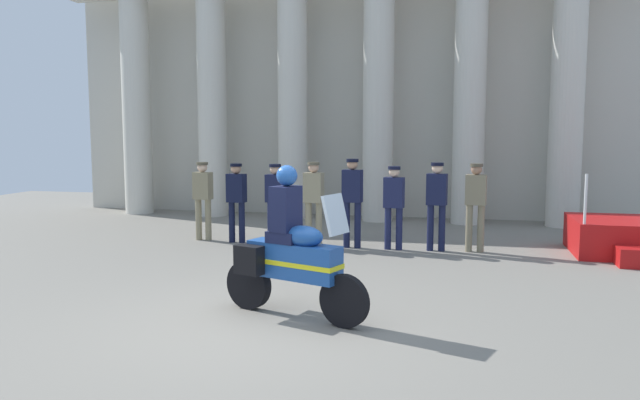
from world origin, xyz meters
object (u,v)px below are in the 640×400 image
(officer_in_row_0, at_px, (203,194))
(officer_in_row_1, at_px, (237,196))
(officer_in_row_6, at_px, (437,199))
(officer_in_row_7, at_px, (476,200))
(officer_in_row_2, at_px, (275,197))
(officer_in_row_4, at_px, (352,195))
(motorcycle_with_rider, at_px, (289,254))
(officer_in_row_3, at_px, (314,197))
(officer_in_row_5, at_px, (394,201))

(officer_in_row_0, relative_size, officer_in_row_1, 1.01)
(officer_in_row_6, height_order, officer_in_row_7, officer_in_row_6)
(officer_in_row_6, bearing_deg, officer_in_row_2, 7.19)
(officer_in_row_4, xyz_separation_m, motorcycle_with_rider, (0.03, -4.71, -0.25))
(officer_in_row_1, height_order, officer_in_row_3, officer_in_row_3)
(officer_in_row_6, xyz_separation_m, motorcycle_with_rider, (-1.61, -4.75, -0.22))
(officer_in_row_3, relative_size, officer_in_row_7, 1.00)
(officer_in_row_5, distance_m, motorcycle_with_rider, 4.77)
(officer_in_row_3, xyz_separation_m, officer_in_row_7, (3.16, 0.11, 0.00))
(officer_in_row_1, height_order, officer_in_row_2, officer_in_row_1)
(officer_in_row_0, xyz_separation_m, officer_in_row_5, (4.07, -0.15, -0.02))
(officer_in_row_5, bearing_deg, officer_in_row_1, 7.13)
(officer_in_row_3, bearing_deg, officer_in_row_1, 6.48)
(officer_in_row_5, relative_size, motorcycle_with_rider, 0.82)
(officer_in_row_7, bearing_deg, officer_in_row_2, 8.20)
(officer_in_row_7, bearing_deg, officer_in_row_1, 8.67)
(officer_in_row_1, bearing_deg, officer_in_row_7, -171.33)
(motorcycle_with_rider, bearing_deg, officer_in_row_4, 110.45)
(officer_in_row_0, bearing_deg, officer_in_row_6, -173.37)
(officer_in_row_5, xyz_separation_m, officer_in_row_7, (1.55, 0.11, 0.04))
(officer_in_row_5, height_order, officer_in_row_7, officer_in_row_7)
(officer_in_row_2, height_order, officer_in_row_6, officer_in_row_6)
(officer_in_row_0, height_order, officer_in_row_7, officer_in_row_7)
(officer_in_row_1, distance_m, motorcycle_with_rider, 5.36)
(officer_in_row_1, relative_size, officer_in_row_5, 1.01)
(officer_in_row_2, height_order, officer_in_row_4, officer_in_row_4)
(officer_in_row_5, bearing_deg, officer_in_row_0, 5.72)
(officer_in_row_2, xyz_separation_m, motorcycle_with_rider, (1.65, -4.79, -0.18))
(officer_in_row_5, xyz_separation_m, motorcycle_with_rider, (-0.79, -4.70, -0.17))
(officer_in_row_5, bearing_deg, officer_in_row_2, 5.85)
(officer_in_row_2, height_order, officer_in_row_7, officer_in_row_7)
(officer_in_row_4, xyz_separation_m, officer_in_row_7, (2.37, 0.11, -0.04))
(officer_in_row_0, height_order, officer_in_row_1, officer_in_row_0)
(officer_in_row_0, bearing_deg, officer_in_row_7, -172.57)
(officer_in_row_2, relative_size, officer_in_row_4, 0.93)
(officer_in_row_6, relative_size, motorcycle_with_rider, 0.86)
(officer_in_row_3, height_order, motorcycle_with_rider, motorcycle_with_rider)
(officer_in_row_3, bearing_deg, officer_in_row_6, -171.06)
(officer_in_row_4, distance_m, motorcycle_with_rider, 4.71)
(officer_in_row_0, relative_size, officer_in_row_7, 0.98)
(officer_in_row_3, relative_size, motorcycle_with_rider, 0.85)
(officer_in_row_2, relative_size, officer_in_row_3, 0.97)
(officer_in_row_4, relative_size, officer_in_row_7, 1.04)
(officer_in_row_5, distance_m, officer_in_row_7, 1.56)
(officer_in_row_1, height_order, officer_in_row_7, officer_in_row_7)
(officer_in_row_1, distance_m, officer_in_row_3, 1.66)
(motorcycle_with_rider, bearing_deg, officer_in_row_1, 137.63)
(officer_in_row_0, distance_m, motorcycle_with_rider, 5.86)
(officer_in_row_0, relative_size, officer_in_row_3, 0.98)
(officer_in_row_0, bearing_deg, motorcycle_with_rider, 131.83)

